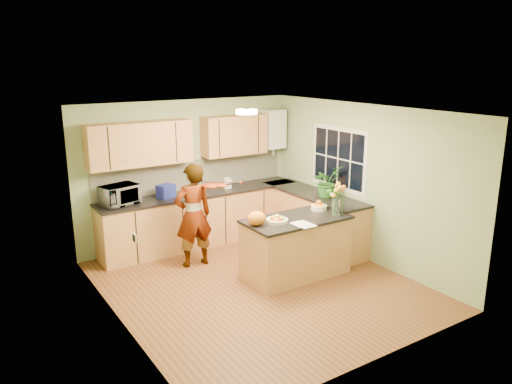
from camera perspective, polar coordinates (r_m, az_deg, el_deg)
floor at (r=7.33m, az=0.28°, el=-10.55°), size 4.50×4.50×0.00m
ceiling at (r=6.66m, az=0.30°, el=9.28°), size 4.00×4.50×0.02m
wall_back at (r=8.80m, az=-7.78°, el=2.28°), size 4.00×0.02×2.50m
wall_front at (r=5.26m, az=13.97°, el=-6.76°), size 4.00×0.02×2.50m
wall_left at (r=6.08m, az=-15.72°, el=-3.91°), size 0.02×4.50×2.50m
wall_right at (r=8.13m, az=12.16°, el=1.02°), size 0.02×4.50×2.50m
back_counter at (r=8.78m, az=-6.17°, el=-2.96°), size 3.64×0.62×0.94m
right_counter at (r=8.74m, az=6.56°, el=-3.06°), size 0.62×2.24×0.94m
splashback at (r=8.84m, az=-7.14°, el=2.02°), size 3.60×0.02×0.52m
upper_cabinets at (r=8.47m, az=-8.51°, el=5.89°), size 3.20×0.34×0.70m
boiler at (r=9.39m, az=1.98°, el=7.20°), size 0.40×0.30×0.86m
window_right at (r=8.48m, az=9.38°, el=3.81°), size 0.01×1.30×1.05m
light_switch at (r=5.52m, az=-13.70°, el=-5.12°), size 0.02×0.09×0.09m
ceiling_lamp at (r=6.91m, az=-1.08°, el=9.16°), size 0.30×0.30×0.07m
peninsula_island at (r=7.50m, az=4.58°, el=-6.25°), size 1.57×0.80×0.90m
fruit_dish at (r=7.14m, az=2.43°, el=-3.12°), size 0.31×0.31×0.11m
orange_bowl at (r=7.78m, az=7.20°, el=-1.58°), size 0.25×0.25×0.14m
flower_vase at (r=7.49m, az=9.19°, el=0.05°), size 0.29×0.29×0.54m
orange_bag at (r=6.99m, az=0.08°, el=-3.01°), size 0.30×0.26×0.20m
papers at (r=7.07m, az=5.49°, el=-3.70°), size 0.24×0.32×0.01m
violinist at (r=7.78m, az=-7.17°, el=-2.66°), size 0.62×0.43×1.64m
violin at (r=7.54m, az=-5.19°, el=0.72°), size 0.66×0.57×0.16m
microwave at (r=8.11m, az=-15.33°, el=-0.33°), size 0.64×0.51×0.31m
blue_box at (r=8.36m, az=-10.27°, el=0.09°), size 0.32×0.28×0.22m
kettle at (r=8.65m, az=-6.29°, el=0.73°), size 0.14×0.14×0.27m
jar_cream at (r=8.85m, az=-3.31°, el=1.03°), size 0.14×0.14×0.19m
jar_white at (r=8.87m, az=-3.10°, el=0.94°), size 0.13×0.13×0.15m
potted_plant at (r=8.32m, az=8.07°, el=1.19°), size 0.54×0.49×0.52m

